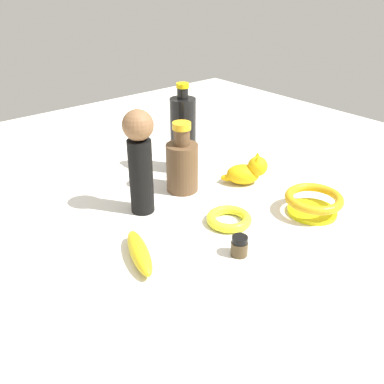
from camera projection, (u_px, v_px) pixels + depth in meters
name	position (u px, v px, depth m)	size (l,w,h in m)	color
ground	(192.00, 212.00, 1.05)	(2.00, 2.00, 0.00)	silver
bangle	(229.00, 219.00, 1.00)	(0.11, 0.11, 0.02)	yellow
person_figure_adult	(140.00, 158.00, 0.99)	(0.07, 0.07, 0.26)	black
cat_figurine	(248.00, 171.00, 1.17)	(0.11, 0.11, 0.09)	yellow
banana	(139.00, 252.00, 0.87)	(0.16, 0.04, 0.04)	yellow
bottle_short	(182.00, 164.00, 1.12)	(0.08, 0.08, 0.19)	brown
nail_polish_jar	(239.00, 246.00, 0.89)	(0.04, 0.04, 0.04)	#4C3B22
bottle_tall	(183.00, 134.00, 1.22)	(0.07, 0.07, 0.26)	black
bowl	(314.00, 202.00, 1.03)	(0.14, 0.14, 0.05)	yellow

